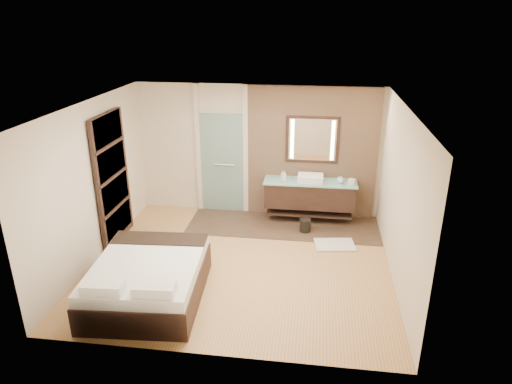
# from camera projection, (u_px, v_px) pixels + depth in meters

# --- Properties ---
(floor) EXTENTS (5.00, 5.00, 0.00)m
(floor) POSITION_uv_depth(u_px,v_px,m) (241.00, 264.00, 7.80)
(floor) COLOR #AA7A47
(floor) RESTS_ON ground
(tile_strip) EXTENTS (3.80, 1.30, 0.01)m
(tile_strip) POSITION_uv_depth(u_px,v_px,m) (283.00, 225.00, 9.20)
(tile_strip) COLOR #38251E
(tile_strip) RESTS_ON floor
(stone_wall) EXTENTS (2.60, 0.08, 2.70)m
(stone_wall) POSITION_uv_depth(u_px,v_px,m) (312.00, 153.00, 9.20)
(stone_wall) COLOR tan
(stone_wall) RESTS_ON floor
(vanity) EXTENTS (1.85, 0.55, 0.88)m
(vanity) POSITION_uv_depth(u_px,v_px,m) (310.00, 194.00, 9.22)
(vanity) COLOR black
(vanity) RESTS_ON stone_wall
(mirror_unit) EXTENTS (1.06, 0.04, 0.96)m
(mirror_unit) POSITION_uv_depth(u_px,v_px,m) (312.00, 140.00, 9.04)
(mirror_unit) COLOR black
(mirror_unit) RESTS_ON stone_wall
(frosted_door) EXTENTS (1.10, 0.12, 2.70)m
(frosted_door) POSITION_uv_depth(u_px,v_px,m) (222.00, 160.00, 9.50)
(frosted_door) COLOR silver
(frosted_door) RESTS_ON floor
(shoji_partition) EXTENTS (0.06, 1.20, 2.40)m
(shoji_partition) POSITION_uv_depth(u_px,v_px,m) (113.00, 179.00, 8.21)
(shoji_partition) COLOR black
(shoji_partition) RESTS_ON floor
(bed) EXTENTS (1.69, 2.05, 0.75)m
(bed) POSITION_uv_depth(u_px,v_px,m) (148.00, 280.00, 6.77)
(bed) COLOR black
(bed) RESTS_ON floor
(bath_mat) EXTENTS (0.79, 0.60, 0.02)m
(bath_mat) POSITION_uv_depth(u_px,v_px,m) (335.00, 245.00, 8.40)
(bath_mat) COLOR silver
(bath_mat) RESTS_ON floor
(waste_bin) EXTENTS (0.28, 0.28, 0.27)m
(waste_bin) POSITION_uv_depth(u_px,v_px,m) (305.00, 225.00, 8.89)
(waste_bin) COLOR black
(waste_bin) RESTS_ON floor
(tissue_box) EXTENTS (0.15, 0.15, 0.10)m
(tissue_box) POSITION_uv_depth(u_px,v_px,m) (352.00, 182.00, 8.93)
(tissue_box) COLOR silver
(tissue_box) RESTS_ON vanity
(soap_bottle_a) EXTENTS (0.10, 0.10, 0.21)m
(soap_bottle_a) POSITION_uv_depth(u_px,v_px,m) (285.00, 176.00, 9.06)
(soap_bottle_a) COLOR silver
(soap_bottle_a) RESTS_ON vanity
(soap_bottle_b) EXTENTS (0.08, 0.09, 0.16)m
(soap_bottle_b) POSITION_uv_depth(u_px,v_px,m) (283.00, 174.00, 9.23)
(soap_bottle_b) COLOR #B2B2B2
(soap_bottle_b) RESTS_ON vanity
(soap_bottle_c) EXTENTS (0.11, 0.11, 0.14)m
(soap_bottle_c) POSITION_uv_depth(u_px,v_px,m) (341.00, 180.00, 8.96)
(soap_bottle_c) COLOR silver
(soap_bottle_c) RESTS_ON vanity
(cup) EXTENTS (0.16, 0.16, 0.10)m
(cup) POSITION_uv_depth(u_px,v_px,m) (340.00, 180.00, 9.03)
(cup) COLOR silver
(cup) RESTS_ON vanity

